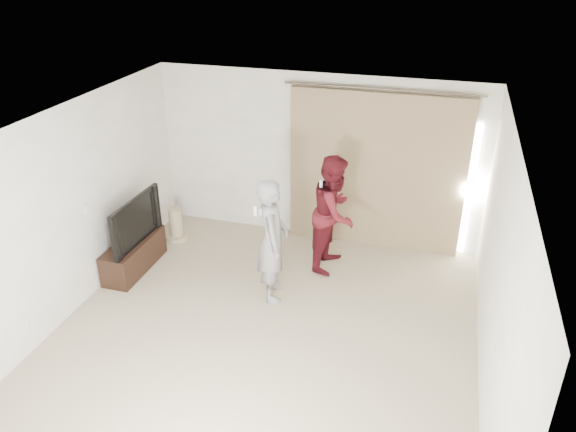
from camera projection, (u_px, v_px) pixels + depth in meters
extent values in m
plane|color=tan|center=(262.00, 338.00, 6.77)|extent=(5.50, 5.50, 0.00)
cube|color=white|center=(318.00, 158.00, 8.54)|extent=(5.00, 0.04, 2.60)
cube|color=white|center=(65.00, 216.00, 6.81)|extent=(0.04, 5.50, 2.60)
cube|color=white|center=(86.00, 209.00, 7.19)|extent=(0.02, 0.08, 0.12)
cube|color=white|center=(33.00, 326.00, 6.48)|extent=(0.02, 0.08, 0.12)
cube|color=white|center=(257.00, 131.00, 5.60)|extent=(5.00, 5.50, 0.01)
cube|color=#9A825E|center=(376.00, 172.00, 8.30)|extent=(2.60, 0.10, 2.40)
cylinder|color=brown|center=(382.00, 89.00, 7.74)|extent=(2.80, 0.03, 0.03)
cube|color=white|center=(470.00, 191.00, 8.06)|extent=(0.08, 0.04, 2.00)
cube|color=black|center=(134.00, 255.00, 8.07)|extent=(0.41, 1.17, 0.45)
imported|color=black|center=(129.00, 220.00, 7.81)|extent=(0.19, 1.18, 0.68)
cylinder|color=tan|center=(177.00, 236.00, 8.98)|extent=(0.39, 0.39, 0.07)
cylinder|color=tan|center=(176.00, 221.00, 8.86)|extent=(0.22, 0.22, 0.46)
imported|color=gray|center=(272.00, 240.00, 7.19)|extent=(0.56, 0.70, 1.68)
cube|color=white|center=(256.00, 211.00, 6.95)|extent=(0.04, 0.04, 0.14)
cube|color=white|center=(262.00, 211.00, 7.19)|extent=(0.05, 0.05, 0.09)
imported|color=#53121A|center=(334.00, 213.00, 7.89)|extent=(0.74, 0.90, 1.70)
cube|color=white|center=(321.00, 185.00, 7.65)|extent=(0.04, 0.04, 0.14)
cube|color=white|center=(324.00, 186.00, 7.89)|extent=(0.05, 0.05, 0.09)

